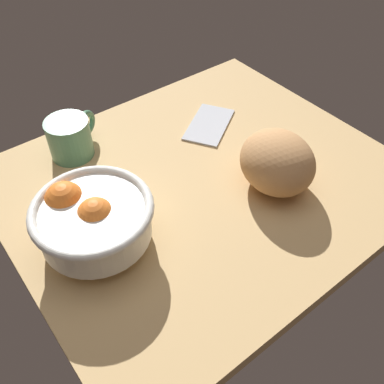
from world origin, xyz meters
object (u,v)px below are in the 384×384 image
(bread_loaf, at_px, (277,162))
(mug, at_px, (71,137))
(napkin_folded, at_px, (209,124))
(fruit_bowl, at_px, (91,218))

(bread_loaf, bearing_deg, mug, -50.47)
(mug, bearing_deg, napkin_folded, 161.01)
(fruit_bowl, height_order, napkin_folded, fruit_bowl)
(fruit_bowl, bearing_deg, mug, -107.89)
(napkin_folded, height_order, mug, mug)
(mug, bearing_deg, fruit_bowl, 72.11)
(napkin_folded, bearing_deg, mug, -18.99)
(fruit_bowl, relative_size, mug, 1.63)
(bread_loaf, height_order, napkin_folded, bread_loaf)
(bread_loaf, xyz_separation_m, napkin_folded, (-0.02, -0.23, -0.05))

